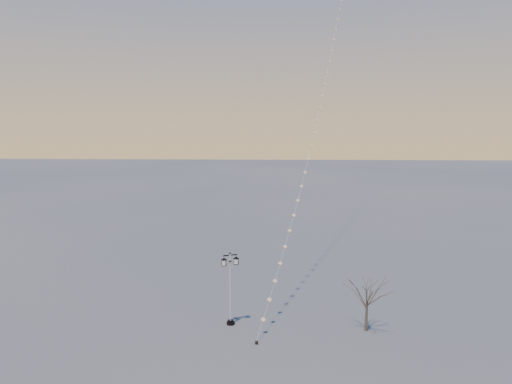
{
  "coord_description": "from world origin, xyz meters",
  "views": [
    {
      "loc": [
        0.58,
        -29.12,
        14.52
      ],
      "look_at": [
        -0.81,
        6.74,
        9.09
      ],
      "focal_mm": 32.78,
      "sensor_mm": 36.0,
      "label": 1
    }
  ],
  "objects": [
    {
      "name": "bare_tree",
      "position": [
        7.1,
        2.11,
        2.71
      ],
      "size": [
        2.36,
        2.36,
        3.91
      ],
      "rotation": [
        0.0,
        0.0,
        0.22
      ],
      "color": "brown",
      "rests_on": "ground"
    },
    {
      "name": "street_lamp",
      "position": [
        -2.49,
        2.75,
        2.97
      ],
      "size": [
        1.3,
        0.79,
        5.37
      ],
      "rotation": [
        0.0,
        0.0,
        0.37
      ],
      "color": "black",
      "rests_on": "ground"
    },
    {
      "name": "ground",
      "position": [
        0.0,
        0.0,
        0.0
      ],
      "size": [
        300.0,
        300.0,
        0.0
      ],
      "primitive_type": "plane",
      "color": "#545655",
      "rests_on": "ground"
    },
    {
      "name": "kite_train",
      "position": [
        5.3,
        21.55,
        18.53
      ],
      "size": [
        12.22,
        44.14,
        37.24
      ],
      "rotation": [
        0.0,
        0.0,
        0.28
      ],
      "color": "black",
      "rests_on": "ground"
    }
  ]
}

